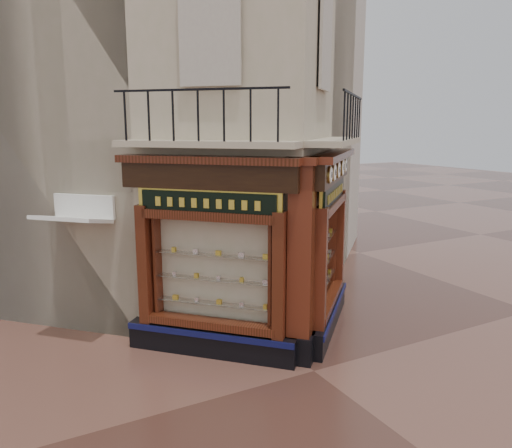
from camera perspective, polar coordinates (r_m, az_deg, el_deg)
ground at (r=9.83m, az=6.64°, el=-16.35°), size 80.00×80.00×0.00m
main_building at (r=14.27m, az=-7.67°, el=17.00°), size 11.31×11.31×12.00m
neighbour_left at (r=15.98m, az=-19.49°, el=14.05°), size 11.31×11.31×11.00m
neighbour_right at (r=17.48m, az=-2.75°, el=14.37°), size 11.31×11.31×11.00m
shopfront_left at (r=9.76m, az=-5.25°, el=-4.05°), size 2.86×2.86×3.98m
shopfront_right at (r=11.12m, az=8.22°, el=-2.22°), size 2.86×2.86×3.98m
corner_pilaster at (r=9.50m, az=5.18°, el=-4.66°), size 0.85×0.85×3.98m
balcony at (r=9.98m, az=2.26°, el=9.36°), size 5.94×2.97×1.03m
clock_a at (r=9.56m, az=8.43°, el=5.58°), size 0.27×0.27×0.33m
clock_b at (r=10.08m, az=8.88°, el=5.86°), size 0.29×0.29×0.36m
clock_c at (r=10.70m, az=9.36°, el=6.15°), size 0.29×0.29×0.36m
clock_d at (r=11.40m, az=9.83°, el=6.44°), size 0.32×0.32×0.40m
clock_e at (r=11.92m, az=10.14°, el=6.63°), size 0.27×0.27×0.34m
awning at (r=11.58m, az=-19.44°, el=-12.54°), size 1.62×1.62×0.25m
signboard_left at (r=9.45m, az=-5.55°, el=2.41°), size 2.10×2.10×0.56m
signboard_right at (r=10.90m, az=8.78°, el=3.51°), size 2.15×2.15×0.58m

